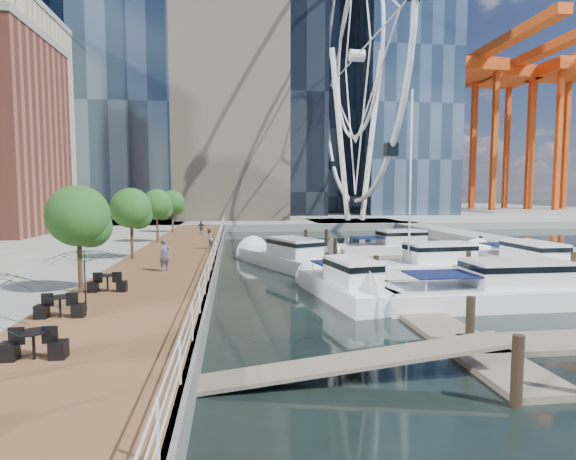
# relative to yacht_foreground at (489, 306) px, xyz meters

# --- Properties ---
(ground) EXTENTS (520.00, 520.00, 0.00)m
(ground) POSITION_rel_yacht_foreground_xyz_m (-6.97, -3.40, 0.00)
(ground) COLOR black
(ground) RESTS_ON ground
(boardwalk) EXTENTS (6.00, 60.00, 1.00)m
(boardwalk) POSITION_rel_yacht_foreground_xyz_m (-15.97, 11.60, 0.50)
(boardwalk) COLOR brown
(boardwalk) RESTS_ON ground
(seawall) EXTENTS (0.25, 60.00, 1.00)m
(seawall) POSITION_rel_yacht_foreground_xyz_m (-12.97, 11.60, 0.50)
(seawall) COLOR #595954
(seawall) RESTS_ON ground
(land_far) EXTENTS (200.00, 114.00, 1.00)m
(land_far) POSITION_rel_yacht_foreground_xyz_m (-6.97, 98.60, 0.50)
(land_far) COLOR gray
(land_far) RESTS_ON ground
(breakwater) EXTENTS (4.00, 60.00, 1.00)m
(breakwater) POSITION_rel_yacht_foreground_xyz_m (13.03, 16.60, 0.50)
(breakwater) COLOR gray
(breakwater) RESTS_ON ground
(pier) EXTENTS (14.00, 12.00, 1.00)m
(pier) POSITION_rel_yacht_foreground_xyz_m (7.03, 48.60, 0.50)
(pier) COLOR gray
(pier) RESTS_ON ground
(railing) EXTENTS (0.10, 60.00, 1.05)m
(railing) POSITION_rel_yacht_foreground_xyz_m (-13.07, 11.60, 1.52)
(railing) COLOR white
(railing) RESTS_ON boardwalk
(floating_docks) EXTENTS (16.00, 34.00, 2.60)m
(floating_docks) POSITION_rel_yacht_foreground_xyz_m (1.00, 6.58, 0.49)
(floating_docks) COLOR #6D6051
(floating_docks) RESTS_ON ground
(ferris_wheel) EXTENTS (5.80, 45.60, 47.80)m
(ferris_wheel) POSITION_rel_yacht_foreground_xyz_m (7.03, 48.60, 25.92)
(ferris_wheel) COLOR white
(ferris_wheel) RESTS_ON ground
(port_cranes) EXTENTS (40.00, 52.00, 38.00)m
(port_cranes) POSITION_rel_yacht_foreground_xyz_m (60.70, 92.27, 20.00)
(port_cranes) COLOR #D84C14
(port_cranes) RESTS_ON ground
(street_trees) EXTENTS (2.60, 42.60, 4.60)m
(street_trees) POSITION_rel_yacht_foreground_xyz_m (-18.37, 10.60, 4.29)
(street_trees) COLOR #3F2B1C
(street_trees) RESTS_ON ground
(cafe_tables) EXTENTS (2.50, 13.70, 0.74)m
(cafe_tables) POSITION_rel_yacht_foreground_xyz_m (-17.37, -5.40, 1.37)
(cafe_tables) COLOR black
(cafe_tables) RESTS_ON ground
(yacht_foreground) EXTENTS (11.64, 3.24, 2.15)m
(yacht_foreground) POSITION_rel_yacht_foreground_xyz_m (0.00, 0.00, 0.00)
(yacht_foreground) COLOR white
(yacht_foreground) RESTS_ON ground
(pedestrian_near) EXTENTS (0.76, 0.77, 1.79)m
(pedestrian_near) POSITION_rel_yacht_foreground_xyz_m (-15.59, 5.63, 1.90)
(pedestrian_near) COLOR #494961
(pedestrian_near) RESTS_ON boardwalk
(pedestrian_mid) EXTENTS (0.95, 1.01, 1.65)m
(pedestrian_mid) POSITION_rel_yacht_foreground_xyz_m (-13.68, 15.23, 1.82)
(pedestrian_mid) COLOR gray
(pedestrian_mid) RESTS_ON boardwalk
(pedestrian_far) EXTENTS (0.91, 0.49, 1.48)m
(pedestrian_far) POSITION_rel_yacht_foreground_xyz_m (-15.04, 26.97, 1.74)
(pedestrian_far) COLOR #353C42
(pedestrian_far) RESTS_ON boardwalk
(moored_yachts) EXTENTS (20.36, 31.86, 11.50)m
(moored_yachts) POSITION_rel_yacht_foreground_xyz_m (-0.29, 7.22, 0.00)
(moored_yachts) COLOR white
(moored_yachts) RESTS_ON ground
(cafe_seating) EXTENTS (4.24, 11.40, 2.57)m
(cafe_seating) POSITION_rel_yacht_foreground_xyz_m (-17.25, -7.50, 2.20)
(cafe_seating) COLOR #0F3917
(cafe_seating) RESTS_ON ground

